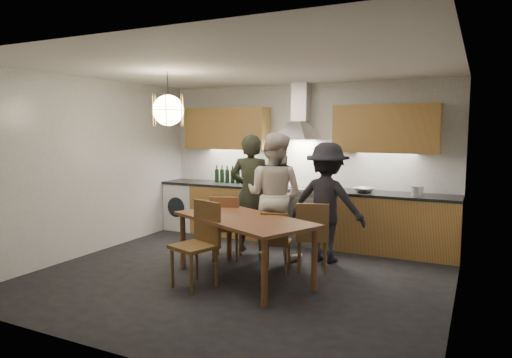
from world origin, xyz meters
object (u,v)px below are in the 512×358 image
at_px(person_left, 251,194).
at_px(mixing_bowl, 364,190).
at_px(person_right, 327,202).
at_px(wine_bottles, 230,174).
at_px(dining_table, 244,225).
at_px(chair_back_left, 226,223).
at_px(chair_front, 200,238).
at_px(stock_pot, 417,191).
at_px(person_mid, 274,196).

bearing_deg(person_left, mixing_bowl, -162.43).
xyz_separation_m(person_right, mixing_bowl, (0.33, 0.78, 0.10)).
bearing_deg(wine_bottles, mixing_bowl, -3.14).
relative_size(dining_table, mixing_bowl, 6.73).
height_order(dining_table, mixing_bowl, mixing_bowl).
bearing_deg(mixing_bowl, chair_back_left, -139.94).
relative_size(person_right, wine_bottles, 2.74).
bearing_deg(person_right, chair_back_left, 26.73).
xyz_separation_m(dining_table, mixing_bowl, (1.01, 1.98, 0.25)).
relative_size(chair_front, stock_pot, 5.73).
bearing_deg(chair_front, stock_pot, 66.40).
height_order(chair_front, person_left, person_left).
bearing_deg(dining_table, mixing_bowl, 87.50).
relative_size(chair_back_left, person_left, 0.52).
xyz_separation_m(chair_front, person_mid, (0.30, 1.48, 0.33)).
distance_m(chair_front, person_mid, 1.54).
height_order(person_right, stock_pot, person_right).
bearing_deg(wine_bottles, person_mid, -38.43).
bearing_deg(person_left, wine_bottles, -56.97).
distance_m(chair_front, mixing_bowl, 2.79).
distance_m(person_left, mixing_bowl, 1.71).
height_order(chair_front, mixing_bowl, chair_front).
bearing_deg(stock_pot, wine_bottles, 178.25).
distance_m(person_left, person_right, 1.17).
relative_size(chair_back_left, stock_pot, 5.26).
bearing_deg(mixing_bowl, chair_front, -119.87).
xyz_separation_m(dining_table, chair_back_left, (-0.62, 0.62, -0.16)).
xyz_separation_m(mixing_bowl, wine_bottles, (-2.41, 0.13, 0.11)).
distance_m(person_left, person_mid, 0.44).
bearing_deg(mixing_bowl, dining_table, -116.98).
height_order(chair_back_left, person_left, person_left).
bearing_deg(person_left, dining_table, 102.21).
bearing_deg(mixing_bowl, person_right, -113.08).
bearing_deg(stock_pot, person_right, -143.23).
height_order(dining_table, person_mid, person_mid).
relative_size(dining_table, chair_back_left, 2.23).
xyz_separation_m(chair_front, mixing_bowl, (1.38, 2.40, 0.36)).
distance_m(dining_table, stock_pot, 2.70).
relative_size(mixing_bowl, stock_pot, 1.74).
height_order(chair_back_left, chair_front, chair_front).
distance_m(dining_table, person_right, 1.39).
relative_size(chair_front, person_left, 0.56).
bearing_deg(wine_bottles, stock_pot, -1.75).
relative_size(mixing_bowl, wine_bottles, 0.50).
height_order(person_mid, wine_bottles, person_mid).
relative_size(person_right, stock_pot, 9.54).
relative_size(person_right, mixing_bowl, 5.48).
bearing_deg(stock_pot, person_left, -159.56).
relative_size(person_left, stock_pot, 10.16).
relative_size(dining_table, wine_bottles, 3.36).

